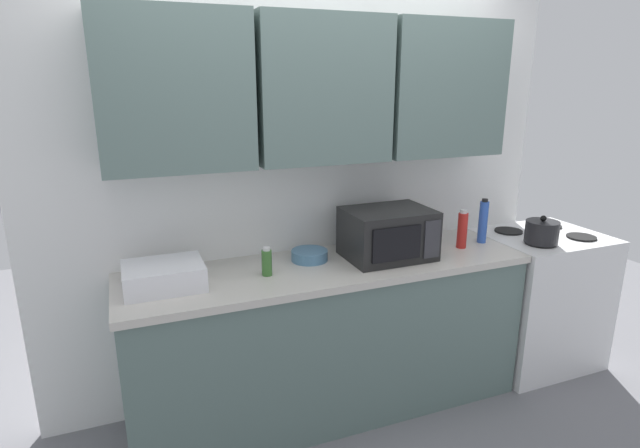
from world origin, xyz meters
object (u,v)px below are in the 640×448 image
object	(u,v)px
kettle	(542,232)
dish_rack	(164,276)
bottle_white_jar	(436,233)
microwave	(388,234)
bottle_red_sauce	(462,230)
bottle_green_oil	(267,262)
bowl_ceramic_small	(309,255)
bottle_blue_cleaner	(483,222)
stove_range	(536,298)

from	to	relation	value
kettle	dish_rack	distance (m)	2.23
dish_rack	bottle_white_jar	xyz separation A→B (m)	(1.59, 0.05, 0.02)
microwave	bottle_red_sauce	world-z (taller)	microwave
bottle_green_oil	bowl_ceramic_small	world-z (taller)	bottle_green_oil
kettle	microwave	distance (m)	1.01
bottle_blue_cleaner	bottle_red_sauce	distance (m)	0.19
dish_rack	bowl_ceramic_small	xyz separation A→B (m)	(0.80, 0.10, -0.03)
bottle_white_jar	dish_rack	bearing A→B (deg)	-178.29
stove_range	bowl_ceramic_small	bearing A→B (deg)	175.77
bottle_white_jar	bottle_blue_cleaner	size ratio (longest dim) A/B	0.67
stove_range	bottle_green_oil	xyz separation A→B (m)	(-1.88, -0.01, 0.52)
kettle	bowl_ceramic_small	xyz separation A→B (m)	(-1.43, 0.26, -0.05)
bowl_ceramic_small	stove_range	bearing A→B (deg)	-4.23
bottle_green_oil	bottle_blue_cleaner	size ratio (longest dim) A/B	0.55
bottle_white_jar	bottle_blue_cleaner	distance (m)	0.32
dish_rack	stove_range	bearing A→B (deg)	-0.48
microwave	bowl_ceramic_small	distance (m)	0.46
bottle_white_jar	bowl_ceramic_small	distance (m)	0.80
kettle	bottle_white_jar	distance (m)	0.66
dish_rack	bowl_ceramic_small	distance (m)	0.80
bottle_green_oil	bowl_ceramic_small	xyz separation A→B (m)	(0.28, 0.13, -0.04)
kettle	bottle_white_jar	world-z (taller)	bottle_white_jar
bowl_ceramic_small	bottle_green_oil	bearing A→B (deg)	-155.53
bottle_white_jar	bottle_blue_cleaner	world-z (taller)	bottle_blue_cleaner
dish_rack	bottle_white_jar	distance (m)	1.60
dish_rack	bottle_green_oil	world-z (taller)	bottle_green_oil
microwave	bottle_green_oil	bearing A→B (deg)	-178.83
kettle	microwave	world-z (taller)	microwave
microwave	bottle_blue_cleaner	xyz separation A→B (m)	(0.68, 0.02, -0.01)
stove_range	bottle_blue_cleaner	world-z (taller)	bottle_blue_cleaner
bottle_green_oil	bottle_blue_cleaner	bearing A→B (deg)	1.61
stove_range	bottle_white_jar	size ratio (longest dim) A/B	4.93
stove_range	bowl_ceramic_small	distance (m)	1.67
dish_rack	bottle_green_oil	bearing A→B (deg)	-3.49
kettle	bottle_red_sauce	distance (m)	0.51
stove_range	kettle	size ratio (longest dim) A/B	4.61
kettle	bottle_green_oil	distance (m)	1.72
dish_rack	bottle_red_sauce	size ratio (longest dim) A/B	1.62
bottle_white_jar	bowl_ceramic_small	world-z (taller)	bottle_white_jar
bottle_blue_cleaner	bottle_red_sauce	bearing A→B (deg)	-167.90
microwave	bottle_white_jar	size ratio (longest dim) A/B	2.60
kettle	stove_range	bearing A→B (deg)	39.47
bottle_red_sauce	microwave	bearing A→B (deg)	178.35
bottle_red_sauce	bottle_green_oil	bearing A→B (deg)	-179.99
microwave	dish_rack	xyz separation A→B (m)	(-1.23, 0.02, -0.08)
bottle_white_jar	bottle_red_sauce	size ratio (longest dim) A/B	0.79
dish_rack	bottle_red_sauce	bearing A→B (deg)	-1.03
stove_range	kettle	distance (m)	0.57
microwave	bowl_ceramic_small	bearing A→B (deg)	165.13
kettle	bottle_blue_cleaner	bearing A→B (deg)	151.80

